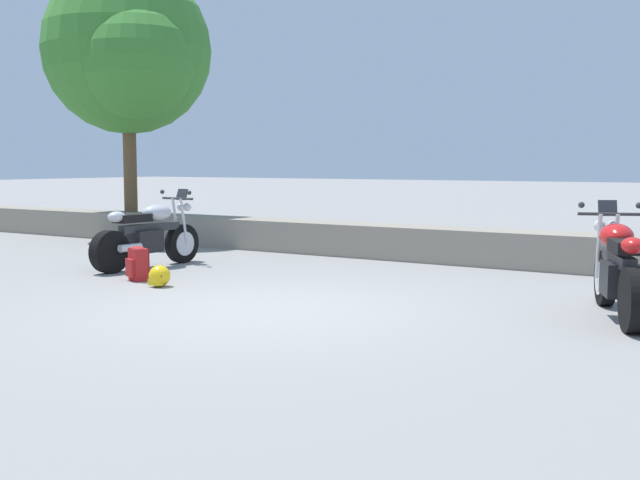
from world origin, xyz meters
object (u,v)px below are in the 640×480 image
object	(u,v)px
rider_backpack	(138,263)
leafy_tree_far_left	(129,53)
rider_helmet	(159,276)
motorcycle_red_centre	(619,271)
motorcycle_silver_near_left	(149,236)

from	to	relation	value
rider_backpack	leafy_tree_far_left	size ratio (longest dim) A/B	0.09
rider_backpack	rider_helmet	bearing A→B (deg)	-21.40
motorcycle_red_centre	leafy_tree_far_left	distance (m)	11.51
motorcycle_silver_near_left	motorcycle_red_centre	xyz separation A→B (m)	(6.85, -0.24, 0.00)
motorcycle_silver_near_left	rider_backpack	bearing A→B (deg)	-52.07
leafy_tree_far_left	motorcycle_red_centre	bearing A→B (deg)	-18.22
motorcycle_red_centre	rider_backpack	world-z (taller)	motorcycle_red_centre
rider_backpack	rider_helmet	world-z (taller)	rider_backpack
motorcycle_red_centre	rider_helmet	size ratio (longest dim) A/B	7.03
motorcycle_silver_near_left	motorcycle_red_centre	distance (m)	6.85
rider_backpack	leafy_tree_far_left	world-z (taller)	leafy_tree_far_left
motorcycle_silver_near_left	rider_backpack	distance (m)	1.34
rider_helmet	leafy_tree_far_left	size ratio (longest dim) A/B	0.05
motorcycle_red_centre	rider_backpack	xyz separation A→B (m)	(-6.04, -0.80, -0.24)
motorcycle_silver_near_left	rider_helmet	size ratio (longest dim) A/B	7.38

